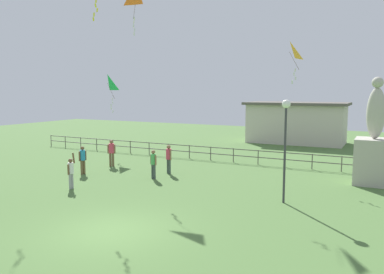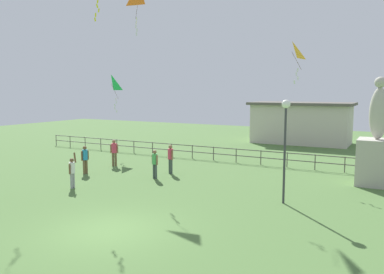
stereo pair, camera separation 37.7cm
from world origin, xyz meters
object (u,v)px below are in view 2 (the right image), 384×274
Objects in this scene: statue_monument at (377,152)px; person_4 at (170,157)px; person_0 at (72,171)px; person_3 at (85,158)px; person_1 at (114,151)px; lamppost at (285,129)px; person_5 at (155,162)px; kite_6 at (112,85)px; kite_2 at (292,53)px.

statue_monument is 10.99m from person_4.
person_0 is 3.34m from person_3.
person_1 reaches higher than person_4.
lamppost is at bearing 13.68° from person_0.
person_3 is at bearing -150.93° from person_4.
statue_monument is 3.22× the size of person_1.
person_3 is at bearing -89.61° from person_1.
person_1 is at bearing 177.30° from person_4.
statue_monument is at bearing 21.24° from person_5.
lamppost is at bearing -120.82° from statue_monument.
person_3 reaches higher than person_5.
statue_monument is 15.20m from person_1.
kite_6 is (-7.07, 4.94, 4.32)m from person_5.
person_4 is 1.51m from person_5.
person_3 is (-14.97, -5.06, -0.78)m from statue_monument.
lamppost is at bearing -23.17° from kite_6.
kite_6 reaches higher than person_1.
person_4 reaches higher than person_3.
kite_2 is 0.84× the size of kite_6.
statue_monument reaches higher than person_3.
lamppost is 12.32m from person_1.
statue_monument is at bearing 59.18° from lamppost.
kite_2 is (-1.30, 5.90, 3.68)m from lamppost.
kite_6 reaches higher than statue_monument.
person_1 is (-1.86, 5.40, 0.10)m from person_0.
person_4 is at bearing -25.61° from kite_6.
person_5 is at bearing -34.91° from kite_6.
kite_2 is (8.57, 8.31, 6.01)m from person_0.
lamppost is 2.72× the size of person_3.
kite_2 is at bearing 102.44° from lamppost.
lamppost is at bearing -9.77° from person_5.
statue_monument is 18.15m from kite_6.
person_4 is at bearing 29.07° from person_3.
person_1 is 4.35m from person_4.
kite_6 reaches higher than person_4.
statue_monument reaches higher than person_4.
person_0 is at bearing -56.64° from person_3.
lamppost is 1.93× the size of kite_2.
person_1 is 6.03m from kite_6.
person_1 is 0.74× the size of kite_2.
person_1 is 1.05× the size of person_3.
person_4 is (-7.39, 2.79, -2.25)m from lamppost.
kite_2 is (6.09, 3.11, 5.93)m from person_4.
person_0 is at bearing -135.91° from kite_2.
person_5 is 0.69× the size of kite_2.
person_4 is 0.62× the size of kite_6.
person_1 is 1.01× the size of person_4.
kite_6 is at bearing 177.52° from statue_monument.
person_5 is at bearing -92.95° from person_4.
person_5 is at bearing -158.76° from statue_monument.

